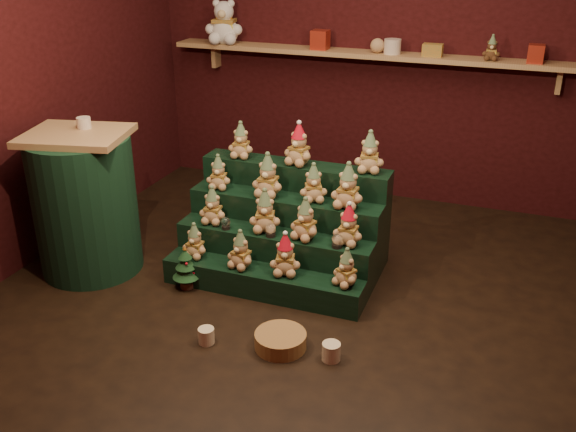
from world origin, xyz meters
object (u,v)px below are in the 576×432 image
at_px(mug_right, 331,352).
at_px(brown_bear, 492,48).
at_px(snow_globe_a, 226,223).
at_px(white_bear, 224,16).
at_px(mini_christmas_tree, 186,267).
at_px(snow_globe_b, 271,230).
at_px(riser_tier_front, 262,282).
at_px(side_table, 85,203).
at_px(snow_globe_c, 337,241).
at_px(mug_left, 206,336).
at_px(wicker_basket, 281,340).

relative_size(mug_right, brown_bear, 0.57).
xyz_separation_m(snow_globe_a, white_bear, (-0.80, 1.73, 1.15)).
xyz_separation_m(mini_christmas_tree, mug_right, (1.17, -0.43, -0.10)).
xyz_separation_m(snow_globe_b, mug_right, (0.65, -0.70, -0.35)).
height_order(riser_tier_front, side_table, side_table).
xyz_separation_m(riser_tier_front, brown_bear, (1.19, 1.89, 1.33)).
distance_m(snow_globe_c, mug_left, 1.05).
relative_size(snow_globe_a, mug_left, 0.89).
bearing_deg(side_table, white_bear, 72.17).
distance_m(side_table, brown_bear, 3.31).
relative_size(mug_left, white_bear, 0.20).
height_order(mini_christmas_tree, wicker_basket, mini_christmas_tree).
bearing_deg(snow_globe_b, riser_tier_front, -90.61).
height_order(snow_globe_b, mug_left, snow_globe_b).
height_order(mug_left, wicker_basket, mug_left).
relative_size(snow_globe_a, wicker_basket, 0.28).
relative_size(snow_globe_b, side_table, 0.09).
height_order(side_table, wicker_basket, side_table).
bearing_deg(riser_tier_front, mini_christmas_tree, -168.16).
relative_size(snow_globe_c, side_table, 0.09).
distance_m(snow_globe_c, wicker_basket, 0.79).
height_order(snow_globe_a, mug_right, snow_globe_a).
bearing_deg(snow_globe_c, snow_globe_a, 180.00).
xyz_separation_m(side_table, wicker_basket, (1.64, -0.44, -0.46)).
distance_m(snow_globe_a, side_table, 1.00).
height_order(riser_tier_front, mug_left, riser_tier_front).
bearing_deg(snow_globe_b, mini_christmas_tree, -152.66).
distance_m(mug_left, wicker_basket, 0.45).
bearing_deg(mug_left, side_table, 155.47).
bearing_deg(mug_left, wicker_basket, 14.47).
bearing_deg(snow_globe_c, side_table, -171.95).
bearing_deg(side_table, brown_bear, 25.56).
height_order(mini_christmas_tree, brown_bear, brown_bear).
bearing_deg(wicker_basket, snow_globe_c, 79.26).
height_order(snow_globe_b, brown_bear, brown_bear).
distance_m(riser_tier_front, snow_globe_c, 0.59).
bearing_deg(brown_bear, snow_globe_a, -134.81).
bearing_deg(brown_bear, riser_tier_front, -125.60).
distance_m(snow_globe_b, brown_bear, 2.33).
xyz_separation_m(mug_left, white_bear, (-1.04, 2.54, 1.51)).
bearing_deg(snow_globe_a, snow_globe_b, 0.00).
xyz_separation_m(snow_globe_b, side_table, (-1.30, -0.25, 0.10)).
relative_size(snow_globe_c, white_bear, 0.20).
relative_size(snow_globe_c, mug_right, 0.89).
height_order(wicker_basket, white_bear, white_bear).
bearing_deg(riser_tier_front, side_table, -176.01).
xyz_separation_m(snow_globe_b, brown_bear, (1.18, 1.73, 1.01)).
bearing_deg(mini_christmas_tree, mug_left, -51.48).
bearing_deg(brown_bear, snow_globe_c, -115.92).
relative_size(wicker_basket, white_bear, 0.65).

